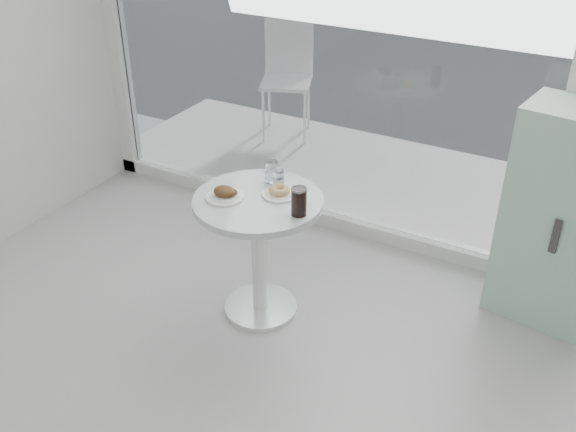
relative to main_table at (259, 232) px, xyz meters
The scene contains 9 objects.
main_table is the anchor object (origin of this frame).
patio_deck 2.03m from the main_table, 75.26° to the left, with size 5.60×1.60×0.05m, color silver.
mint_cabinet 1.69m from the main_table, 28.83° to the left, with size 0.65×0.48×1.29m.
patio_chair 2.61m from the main_table, 115.45° to the left, with size 0.58×0.58×1.02m.
plate_fritter 0.30m from the main_table, 152.94° to the right, with size 0.21×0.21×0.07m.
plate_donut 0.27m from the main_table, 47.33° to the left, with size 0.20×0.20×0.05m.
water_tumbler_a 0.35m from the main_table, 99.30° to the left, with size 0.08×0.08×0.13m.
water_tumbler_b 0.31m from the main_table, 76.90° to the left, with size 0.07×0.07×0.11m.
cola_glass 0.41m from the main_table, ahead, with size 0.08×0.08×0.16m.
Camera 1 is at (1.13, -0.69, 2.48)m, focal length 40.00 mm.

